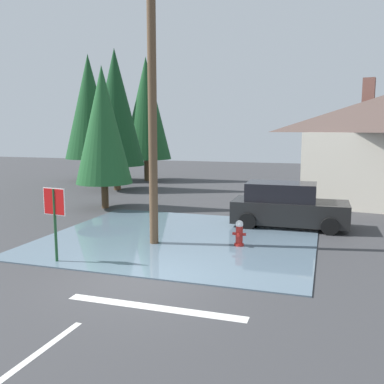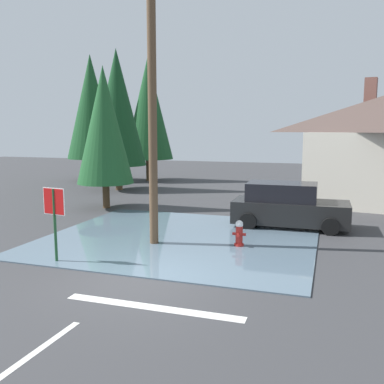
# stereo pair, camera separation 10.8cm
# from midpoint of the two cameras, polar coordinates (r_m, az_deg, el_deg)

# --- Properties ---
(ground_plane) EXTENTS (80.00, 80.00, 0.10)m
(ground_plane) POSITION_cam_midpoint_polar(r_m,az_deg,el_deg) (11.00, -6.76, -11.85)
(ground_plane) COLOR #38383A
(flood_puddle) EXTENTS (9.13, 8.23, 0.04)m
(flood_puddle) POSITION_cam_midpoint_polar(r_m,az_deg,el_deg) (14.87, -1.36, -6.16)
(flood_puddle) COLOR slate
(flood_puddle) RESTS_ON ground
(lane_stop_bar) EXTENTS (4.02, 0.31, 0.01)m
(lane_stop_bar) POSITION_cam_midpoint_polar(r_m,az_deg,el_deg) (9.37, -4.98, -15.16)
(lane_stop_bar) COLOR silver
(lane_stop_bar) RESTS_ON ground
(lane_center_stripe) EXTENTS (0.24, 3.67, 0.01)m
(lane_center_stripe) POSITION_cam_midpoint_polar(r_m,az_deg,el_deg) (7.69, -23.16, -21.37)
(lane_center_stripe) COLOR silver
(lane_center_stripe) RESTS_ON ground
(stop_sign_near) EXTENTS (0.76, 0.13, 2.14)m
(stop_sign_near) POSITION_cam_midpoint_polar(r_m,az_deg,el_deg) (12.51, -17.77, -2.25)
(stop_sign_near) COLOR #1E4C28
(stop_sign_near) RESTS_ON ground
(fire_hydrant) EXTENTS (0.44, 0.37, 0.87)m
(fire_hydrant) POSITION_cam_midpoint_polar(r_m,az_deg,el_deg) (13.79, 6.57, -5.61)
(fire_hydrant) COLOR #AD231E
(fire_hydrant) RESTS_ON ground
(utility_pole) EXTENTS (1.60, 0.28, 9.45)m
(utility_pole) POSITION_cam_midpoint_polar(r_m,az_deg,el_deg) (13.74, -5.14, 13.17)
(utility_pole) COLOR brown
(utility_pole) RESTS_ON ground
(parked_car) EXTENTS (4.38, 2.09, 1.72)m
(parked_car) POSITION_cam_midpoint_polar(r_m,az_deg,el_deg) (16.84, 12.92, -1.88)
(parked_car) COLOR black
(parked_car) RESTS_ON ground
(pine_tree_tall_left) EXTENTS (3.46, 3.46, 8.65)m
(pine_tree_tall_left) POSITION_cam_midpoint_polar(r_m,az_deg,el_deg) (26.99, -9.90, 11.06)
(pine_tree_tall_left) COLOR #4C3823
(pine_tree_tall_left) RESTS_ON ground
(pine_tree_mid_left) EXTENTS (3.59, 3.59, 8.98)m
(pine_tree_mid_left) POSITION_cam_midpoint_polar(r_m,az_deg,el_deg) (31.79, -5.80, 11.06)
(pine_tree_mid_left) COLOR #4C3823
(pine_tree_mid_left) RESTS_ON ground
(pine_tree_short_left) EXTENTS (2.69, 2.69, 6.72)m
(pine_tree_short_left) POSITION_cam_midpoint_polar(r_m,az_deg,el_deg) (20.66, -11.57, 8.75)
(pine_tree_short_left) COLOR #4C3823
(pine_tree_short_left) RESTS_ON ground
(pine_tree_far_center) EXTENTS (3.67, 3.67, 9.17)m
(pine_tree_far_center) POSITION_cam_midpoint_polar(r_m,az_deg,el_deg) (32.50, -13.27, 11.02)
(pine_tree_far_center) COLOR #4C3823
(pine_tree_far_center) RESTS_ON ground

